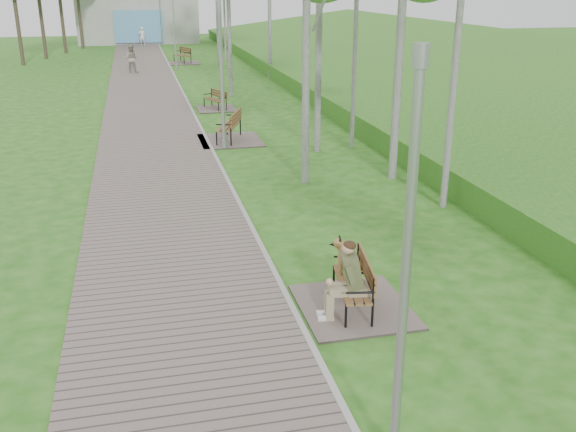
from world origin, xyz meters
name	(u,v)px	position (x,y,z in m)	size (l,w,h in m)	color
ground	(303,330)	(0.00, 0.00, 0.00)	(120.00, 120.00, 0.00)	#215A12
walkway	(146,98)	(-1.75, 21.50, 0.02)	(3.50, 67.00, 0.04)	#74655E
kerb	(185,97)	(0.00, 21.50, 0.03)	(0.10, 67.00, 0.05)	#999993
embankment	(441,93)	(12.00, 20.00, 0.00)	(14.00, 70.00, 1.60)	#579635
building_north	(138,19)	(-1.50, 50.97, 1.99)	(10.00, 5.20, 4.00)	#9E9E99
bench_main	(350,286)	(0.89, 0.45, 0.42)	(1.73, 1.92, 1.51)	#74655E
bench_second	(229,134)	(0.71, 12.47, 0.23)	(2.00, 2.23, 1.23)	#74655E
bench_third	(215,105)	(0.98, 18.21, 0.17)	(1.56, 1.74, 0.96)	#74655E
bench_far	(182,60)	(0.93, 34.70, 0.23)	(2.02, 2.25, 1.24)	#74655E
lamp_post_near	(405,289)	(0.27, -2.94, 2.09)	(0.17, 0.17, 4.47)	#9B9EA3
lamp_post_second	(222,76)	(0.41, 11.50, 2.28)	(0.19, 0.19, 4.88)	#9B9EA3
lamp_post_third	(175,33)	(0.32, 31.55, 2.13)	(0.18, 0.18, 4.56)	#9B9EA3
lamp_post_far	(161,16)	(0.33, 47.96, 2.34)	(0.19, 0.19, 5.01)	#9B9EA3
pedestrian_near	(142,36)	(-1.32, 47.89, 0.75)	(0.55, 0.36, 1.51)	white
pedestrian_far	(131,59)	(-2.30, 30.55, 0.82)	(0.80, 0.62, 1.64)	gray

